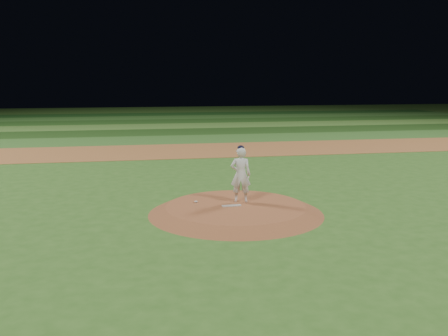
% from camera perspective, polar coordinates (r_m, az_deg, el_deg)
% --- Properties ---
extents(ground, '(120.00, 120.00, 0.00)m').
position_cam_1_polar(ground, '(15.79, 1.36, -5.20)').
color(ground, '#31601F').
rests_on(ground, ground).
extents(infield_dirt_band, '(70.00, 6.00, 0.02)m').
position_cam_1_polar(infield_dirt_band, '(29.36, -4.38, 1.99)').
color(infield_dirt_band, '#965C2E').
rests_on(infield_dirt_band, ground).
extents(outfield_stripe_0, '(70.00, 5.00, 0.02)m').
position_cam_1_polar(outfield_stripe_0, '(34.79, -5.40, 3.26)').
color(outfield_stripe_0, '#326524').
rests_on(outfield_stripe_0, ground).
extents(outfield_stripe_1, '(70.00, 5.00, 0.02)m').
position_cam_1_polar(outfield_stripe_1, '(39.74, -6.08, 4.11)').
color(outfield_stripe_1, '#1D4014').
rests_on(outfield_stripe_1, ground).
extents(outfield_stripe_2, '(70.00, 5.00, 0.02)m').
position_cam_1_polar(outfield_stripe_2, '(44.70, -6.62, 4.78)').
color(outfield_stripe_2, '#467B2C').
rests_on(outfield_stripe_2, ground).
extents(outfield_stripe_3, '(70.00, 5.00, 0.02)m').
position_cam_1_polar(outfield_stripe_3, '(49.67, -7.05, 5.31)').
color(outfield_stripe_3, '#204D18').
rests_on(outfield_stripe_3, ground).
extents(outfield_stripe_4, '(70.00, 5.00, 0.02)m').
position_cam_1_polar(outfield_stripe_4, '(54.64, -7.40, 5.74)').
color(outfield_stripe_4, '#336B26').
rests_on(outfield_stripe_4, ground).
extents(outfield_stripe_5, '(70.00, 5.00, 0.02)m').
position_cam_1_polar(outfield_stripe_5, '(59.62, -7.69, 6.10)').
color(outfield_stripe_5, '#194917').
rests_on(outfield_stripe_5, ground).
extents(pitchers_mound, '(5.50, 5.50, 0.25)m').
position_cam_1_polar(pitchers_mound, '(15.76, 1.36, -4.76)').
color(pitchers_mound, brown).
rests_on(pitchers_mound, ground).
extents(pitching_rubber, '(0.61, 0.19, 0.03)m').
position_cam_1_polar(pitching_rubber, '(15.67, 0.87, -4.32)').
color(pitching_rubber, beige).
rests_on(pitching_rubber, pitchers_mound).
extents(rosin_bag, '(0.11, 0.11, 0.06)m').
position_cam_1_polar(rosin_bag, '(16.12, -3.22, -3.87)').
color(rosin_bag, beige).
rests_on(rosin_bag, pitchers_mound).
extents(pitcher_on_mound, '(0.74, 0.57, 1.85)m').
position_cam_1_polar(pitcher_on_mound, '(16.02, 1.91, -0.73)').
color(pitcher_on_mound, white).
rests_on(pitcher_on_mound, pitchers_mound).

